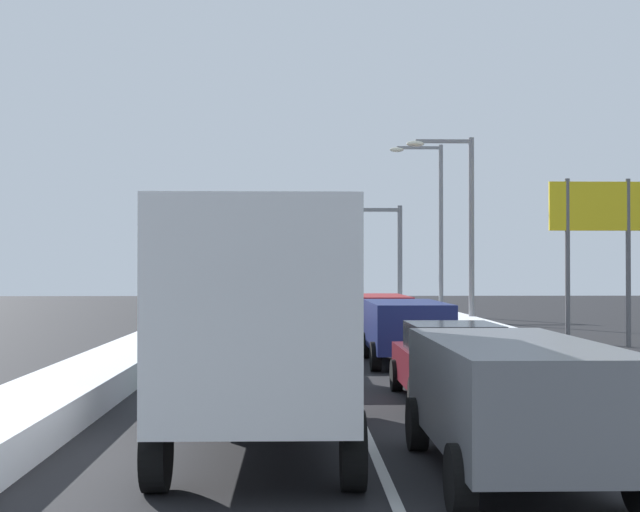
{
  "coord_description": "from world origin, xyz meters",
  "views": [
    {
      "loc": [
        -1.09,
        -4.25,
        2.55
      ],
      "look_at": [
        -0.13,
        32.08,
        3.06
      ],
      "focal_mm": 51.61,
      "sensor_mm": 36.0,
      "label": 1
    }
  ],
  "objects_px": {
    "sedan_tan_right_lane_fifth": "(369,313)",
    "box_truck_center_lane_nearest": "(263,315)",
    "sedan_green_center_lane_second": "(278,346)",
    "sedan_maroon_right_lane_second": "(452,362)",
    "suv_silver_center_lane_fifth": "(281,303)",
    "roadside_sign_right": "(598,224)",
    "suv_charcoal_center_lane_third": "(283,320)",
    "suv_gray_right_lane_nearest": "(513,394)",
    "street_lamp_right_far": "(434,216)",
    "suv_red_right_lane_fourth": "(376,315)",
    "suv_navy_right_lane_third": "(406,326)",
    "suv_white_center_lane_fourth": "(273,310)",
    "street_lamp_right_mid": "(462,215)",
    "traffic_light_gantry": "(335,231)"
  },
  "relations": [
    {
      "from": "suv_gray_right_lane_nearest",
      "to": "sedan_green_center_lane_second",
      "type": "xyz_separation_m",
      "value": [
        -3.07,
        10.06,
        -0.25
      ]
    },
    {
      "from": "suv_navy_right_lane_third",
      "to": "sedan_tan_right_lane_fifth",
      "type": "height_order",
      "value": "suv_navy_right_lane_third"
    },
    {
      "from": "sedan_maroon_right_lane_second",
      "to": "suv_silver_center_lane_fifth",
      "type": "bearing_deg",
      "value": 98.95
    },
    {
      "from": "box_truck_center_lane_nearest",
      "to": "suv_silver_center_lane_fifth",
      "type": "height_order",
      "value": "box_truck_center_lane_nearest"
    },
    {
      "from": "suv_red_right_lane_fourth",
      "to": "suv_silver_center_lane_fifth",
      "type": "height_order",
      "value": "same"
    },
    {
      "from": "sedan_maroon_right_lane_second",
      "to": "suv_white_center_lane_fourth",
      "type": "relative_size",
      "value": 0.92
    },
    {
      "from": "sedan_maroon_right_lane_second",
      "to": "suv_red_right_lane_fourth",
      "type": "distance_m",
      "value": 13.03
    },
    {
      "from": "suv_gray_right_lane_nearest",
      "to": "box_truck_center_lane_nearest",
      "type": "bearing_deg",
      "value": 150.23
    },
    {
      "from": "box_truck_center_lane_nearest",
      "to": "street_lamp_right_far",
      "type": "height_order",
      "value": "street_lamp_right_far"
    },
    {
      "from": "suv_navy_right_lane_third",
      "to": "suv_silver_center_lane_fifth",
      "type": "height_order",
      "value": "same"
    },
    {
      "from": "suv_gray_right_lane_nearest",
      "to": "suv_charcoal_center_lane_third",
      "type": "bearing_deg",
      "value": 100.6
    },
    {
      "from": "suv_gray_right_lane_nearest",
      "to": "suv_red_right_lane_fourth",
      "type": "xyz_separation_m",
      "value": [
        0.02,
        19.39,
        0.0
      ]
    },
    {
      "from": "suv_white_center_lane_fourth",
      "to": "suv_silver_center_lane_fifth",
      "type": "height_order",
      "value": "same"
    },
    {
      "from": "box_truck_center_lane_nearest",
      "to": "roadside_sign_right",
      "type": "bearing_deg",
      "value": 58.32
    },
    {
      "from": "sedan_tan_right_lane_fifth",
      "to": "sedan_maroon_right_lane_second",
      "type": "bearing_deg",
      "value": -90.0
    },
    {
      "from": "suv_red_right_lane_fourth",
      "to": "street_lamp_right_far",
      "type": "bearing_deg",
      "value": 74.27
    },
    {
      "from": "box_truck_center_lane_nearest",
      "to": "suv_navy_right_lane_third",
      "type": "bearing_deg",
      "value": 73.53
    },
    {
      "from": "suv_navy_right_lane_third",
      "to": "suv_silver_center_lane_fifth",
      "type": "xyz_separation_m",
      "value": [
        -3.61,
        16.25,
        0.0
      ]
    },
    {
      "from": "suv_gray_right_lane_nearest",
      "to": "roadside_sign_right",
      "type": "relative_size",
      "value": 0.89
    },
    {
      "from": "sedan_maroon_right_lane_second",
      "to": "roadside_sign_right",
      "type": "relative_size",
      "value": 0.82
    },
    {
      "from": "sedan_tan_right_lane_fifth",
      "to": "suv_silver_center_lane_fifth",
      "type": "distance_m",
      "value": 5.11
    },
    {
      "from": "suv_gray_right_lane_nearest",
      "to": "suv_silver_center_lane_fifth",
      "type": "relative_size",
      "value": 1.0
    },
    {
      "from": "suv_white_center_lane_fourth",
      "to": "street_lamp_right_mid",
      "type": "distance_m",
      "value": 8.33
    },
    {
      "from": "sedan_maroon_right_lane_second",
      "to": "traffic_light_gantry",
      "type": "height_order",
      "value": "traffic_light_gantry"
    },
    {
      "from": "suv_white_center_lane_fourth",
      "to": "roadside_sign_right",
      "type": "bearing_deg",
      "value": -23.17
    },
    {
      "from": "suv_gray_right_lane_nearest",
      "to": "traffic_light_gantry",
      "type": "xyz_separation_m",
      "value": [
        -0.39,
        41.51,
        3.71
      ]
    },
    {
      "from": "suv_gray_right_lane_nearest",
      "to": "street_lamp_right_mid",
      "type": "height_order",
      "value": "street_lamp_right_mid"
    },
    {
      "from": "box_truck_center_lane_nearest",
      "to": "roadside_sign_right",
      "type": "distance_m",
      "value": 19.78
    },
    {
      "from": "suv_navy_right_lane_third",
      "to": "suv_white_center_lane_fourth",
      "type": "distance_m",
      "value": 10.5
    },
    {
      "from": "sedan_maroon_right_lane_second",
      "to": "suv_gray_right_lane_nearest",
      "type": "bearing_deg",
      "value": -92.94
    },
    {
      "from": "box_truck_center_lane_nearest",
      "to": "street_lamp_right_far",
      "type": "bearing_deg",
      "value": 77.27
    },
    {
      "from": "sedan_tan_right_lane_fifth",
      "to": "box_truck_center_lane_nearest",
      "type": "bearing_deg",
      "value": -98.12
    },
    {
      "from": "sedan_maroon_right_lane_second",
      "to": "street_lamp_right_mid",
      "type": "xyz_separation_m",
      "value": [
        3.51,
        18.19,
        3.88
      ]
    },
    {
      "from": "sedan_green_center_lane_second",
      "to": "suv_white_center_lane_fourth",
      "type": "relative_size",
      "value": 0.92
    },
    {
      "from": "suv_red_right_lane_fourth",
      "to": "suv_silver_center_lane_fifth",
      "type": "xyz_separation_m",
      "value": [
        -3.35,
        10.19,
        0.0
      ]
    },
    {
      "from": "sedan_maroon_right_lane_second",
      "to": "suv_navy_right_lane_third",
      "type": "xyz_separation_m",
      "value": [
        -0.05,
        6.95,
        0.25
      ]
    },
    {
      "from": "sedan_green_center_lane_second",
      "to": "suv_silver_center_lane_fifth",
      "type": "height_order",
      "value": "suv_silver_center_lane_fifth"
    },
    {
      "from": "suv_red_right_lane_fourth",
      "to": "roadside_sign_right",
      "type": "distance_m",
      "value": 7.83
    },
    {
      "from": "sedan_maroon_right_lane_second",
      "to": "suv_charcoal_center_lane_third",
      "type": "distance_m",
      "value": 10.39
    },
    {
      "from": "suv_charcoal_center_lane_third",
      "to": "box_truck_center_lane_nearest",
      "type": "bearing_deg",
      "value": -90.39
    },
    {
      "from": "suv_charcoal_center_lane_third",
      "to": "roadside_sign_right",
      "type": "relative_size",
      "value": 0.89
    },
    {
      "from": "suv_silver_center_lane_fifth",
      "to": "sedan_maroon_right_lane_second",
      "type": "bearing_deg",
      "value": -81.05
    },
    {
      "from": "sedan_maroon_right_lane_second",
      "to": "suv_silver_center_lane_fifth",
      "type": "height_order",
      "value": "suv_silver_center_lane_fifth"
    },
    {
      "from": "sedan_tan_right_lane_fifth",
      "to": "suv_silver_center_lane_fifth",
      "type": "bearing_deg",
      "value": 135.7
    },
    {
      "from": "sedan_tan_right_lane_fifth",
      "to": "sedan_green_center_lane_second",
      "type": "distance_m",
      "value": 16.31
    },
    {
      "from": "suv_silver_center_lane_fifth",
      "to": "roadside_sign_right",
      "type": "xyz_separation_m",
      "value": [
        10.53,
        -11.05,
        3.0
      ]
    },
    {
      "from": "sedan_maroon_right_lane_second",
      "to": "suv_silver_center_lane_fifth",
      "type": "relative_size",
      "value": 0.92
    },
    {
      "from": "box_truck_center_lane_nearest",
      "to": "sedan_green_center_lane_second",
      "type": "height_order",
      "value": "box_truck_center_lane_nearest"
    },
    {
      "from": "sedan_green_center_lane_second",
      "to": "street_lamp_right_far",
      "type": "height_order",
      "value": "street_lamp_right_far"
    },
    {
      "from": "sedan_tan_right_lane_fifth",
      "to": "roadside_sign_right",
      "type": "xyz_separation_m",
      "value": [
        6.87,
        -7.49,
        3.25
      ]
    }
  ]
}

